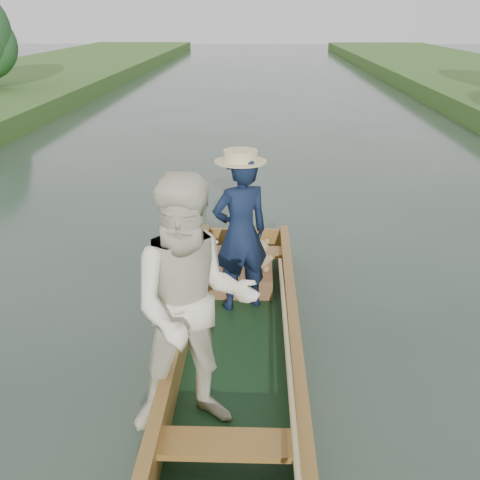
{
  "coord_description": "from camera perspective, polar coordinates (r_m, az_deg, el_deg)",
  "views": [
    {
      "loc": [
        0.19,
        -4.92,
        3.05
      ],
      "look_at": [
        0.0,
        0.6,
        0.95
      ],
      "focal_mm": 45.0,
      "sensor_mm": 36.0,
      "label": 1
    }
  ],
  "objects": [
    {
      "name": "punt",
      "position": [
        5.17,
        -1.93,
        -5.8
      ],
      "size": [
        1.39,
        5.0,
        2.06
      ],
      "color": "black",
      "rests_on": "ground"
    },
    {
      "name": "ground",
      "position": [
        5.79,
        -0.2,
        -10.97
      ],
      "size": [
        120.0,
        120.0,
        0.0
      ],
      "primitive_type": "plane",
      "color": "#283D30",
      "rests_on": "ground"
    },
    {
      "name": "trees_far",
      "position": [
        12.84,
        4.17,
        18.05
      ],
      "size": [
        22.74,
        15.85,
        4.65
      ],
      "color": "#47331E",
      "rests_on": "ground"
    }
  ]
}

